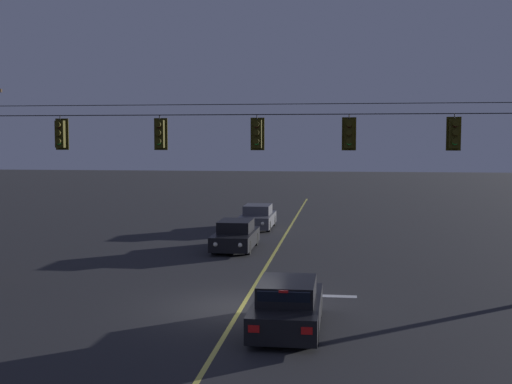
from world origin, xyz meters
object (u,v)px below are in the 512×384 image
object	(u,v)px
traffic_light_right_inner	(349,134)
car_waiting_near_lane	(287,306)
traffic_light_centre	(257,134)
car_oncoming_trailing	(258,217)
traffic_light_rightmost	(454,134)
traffic_light_leftmost	(60,134)
traffic_light_left_inner	(160,134)
car_oncoming_lead	(236,236)

from	to	relation	value
traffic_light_right_inner	car_waiting_near_lane	size ratio (longest dim) A/B	0.28
traffic_light_centre	car_oncoming_trailing	world-z (taller)	traffic_light_centre
traffic_light_right_inner	car_oncoming_trailing	bearing A→B (deg)	107.85
traffic_light_right_inner	traffic_light_rightmost	world-z (taller)	same
traffic_light_leftmost	traffic_light_left_inner	bearing A→B (deg)	0.00
traffic_light_left_inner	car_oncoming_lead	xyz separation A→B (m)	(1.31, 8.37, -4.77)
traffic_light_leftmost	traffic_light_centre	xyz separation A→B (m)	(7.06, 0.00, 0.00)
traffic_light_rightmost	car_waiting_near_lane	world-z (taller)	traffic_light_rightmost
traffic_light_left_inner	traffic_light_right_inner	distance (m)	6.54
traffic_light_leftmost	car_oncoming_lead	bearing A→B (deg)	59.39
car_oncoming_lead	traffic_light_left_inner	bearing A→B (deg)	-98.93
traffic_light_rightmost	car_oncoming_trailing	distance (m)	18.74
traffic_light_rightmost	car_oncoming_lead	world-z (taller)	traffic_light_rightmost
traffic_light_centre	car_waiting_near_lane	bearing A→B (deg)	-72.77
traffic_light_left_inner	traffic_light_centre	bearing A→B (deg)	0.00
traffic_light_left_inner	car_oncoming_trailing	world-z (taller)	traffic_light_left_inner
traffic_light_centre	car_oncoming_lead	distance (m)	9.86
traffic_light_centre	car_waiting_near_lane	size ratio (longest dim) A/B	0.28
traffic_light_centre	car_oncoming_trailing	xyz separation A→B (m)	(-2.02, 15.96, -4.77)
car_oncoming_trailing	traffic_light_right_inner	bearing A→B (deg)	-72.15
traffic_light_centre	traffic_light_right_inner	bearing A→B (deg)	0.00
car_oncoming_lead	car_oncoming_trailing	xyz separation A→B (m)	(0.09, 7.59, 0.00)
traffic_light_left_inner	car_oncoming_lead	distance (m)	9.72
traffic_light_centre	car_oncoming_trailing	bearing A→B (deg)	97.21
traffic_light_left_inner	traffic_light_rightmost	distance (m)	9.98
traffic_light_leftmost	traffic_light_right_inner	xyz separation A→B (m)	(10.18, 0.00, 0.00)
traffic_light_centre	car_oncoming_trailing	distance (m)	16.78
traffic_light_right_inner	traffic_light_rightmost	size ratio (longest dim) A/B	1.00
traffic_light_leftmost	traffic_light_right_inner	distance (m)	10.18
traffic_light_right_inner	car_oncoming_trailing	world-z (taller)	traffic_light_right_inner
traffic_light_leftmost	traffic_light_centre	distance (m)	7.06
traffic_light_left_inner	traffic_light_rightmost	size ratio (longest dim) A/B	1.00
car_oncoming_trailing	car_waiting_near_lane	bearing A→B (deg)	-80.46
car_waiting_near_lane	car_oncoming_trailing	xyz separation A→B (m)	(-3.47, 20.62, -0.00)
traffic_light_left_inner	car_oncoming_trailing	size ratio (longest dim) A/B	0.28
traffic_light_leftmost	traffic_light_left_inner	distance (m)	3.64
traffic_light_left_inner	traffic_light_centre	world-z (taller)	same
traffic_light_left_inner	traffic_light_rightmost	bearing A→B (deg)	0.00
car_waiting_near_lane	car_oncoming_trailing	world-z (taller)	same
traffic_light_centre	car_oncoming_lead	xyz separation A→B (m)	(-2.11, 8.37, -4.77)
car_oncoming_lead	car_oncoming_trailing	distance (m)	7.59
traffic_light_rightmost	traffic_light_leftmost	bearing A→B (deg)	180.00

